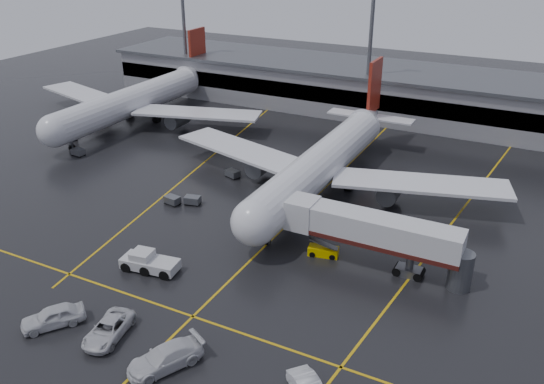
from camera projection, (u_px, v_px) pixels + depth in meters
The scene contains 21 objects.
ground at pixel (294, 218), 70.22m from camera, with size 220.00×220.00×0.00m, color black.
apron_line_centre at pixel (294, 218), 70.21m from camera, with size 0.25×90.00×0.02m, color gold.
apron_line_stop at pixel (193, 316), 52.50m from camera, with size 60.00×0.25×0.02m, color gold.
apron_line_left at pixel (203, 163), 86.53m from camera, with size 0.25×70.00×0.02m, color gold.
apron_line_right at pixel (458, 216), 70.83m from camera, with size 0.25×70.00×0.02m, color gold.
terminal at pixel (402, 93), 106.98m from camera, with size 122.00×19.00×8.60m.
light_mast_left at pixel (184, 25), 116.48m from camera, with size 3.00×1.20×25.45m.
light_mast_mid at pixel (370, 41), 99.95m from camera, with size 3.00×1.20×25.45m.
main_airliner at pixel (325, 161), 76.24m from camera, with size 48.80×45.60×14.10m.
second_airliner at pixel (137, 99), 103.26m from camera, with size 48.80×45.60×14.10m.
jet_bridge at pixel (373, 233), 58.81m from camera, with size 19.90×3.40×6.05m.
pushback_tractor at pixel (149, 263), 59.34m from camera, with size 6.38×3.38×2.18m.
belt_loader at pixel (323, 251), 62.11m from camera, with size 3.52×2.13×2.09m.
service_van_a at pixel (108, 329), 49.60m from camera, with size 2.66×5.76×1.60m, color silver.
service_van_b at pixel (165, 358), 46.14m from camera, with size 2.62×6.44×1.87m, color silver.
service_van_d at pixel (53, 317), 50.99m from camera, with size 2.24×5.57×1.90m, color silver.
baggage_cart_a at pixel (192, 200), 73.49m from camera, with size 2.25×1.73×1.12m.
baggage_cart_b at pixel (172, 200), 73.52m from camera, with size 2.18×1.59×1.12m.
baggage_cart_c at pixel (233, 173), 81.37m from camera, with size 2.32×1.88×1.12m.
baggage_cart_d at pixel (71, 136), 95.81m from camera, with size 2.35×1.98×1.12m.
baggage_cart_e at pixel (78, 152), 89.17m from camera, with size 2.06×1.40×1.12m.
Camera 1 is at (26.00, -56.54, 32.80)m, focal length 37.38 mm.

